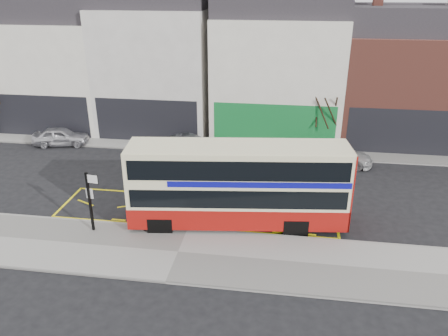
% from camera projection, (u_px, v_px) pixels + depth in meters
% --- Properties ---
extents(ground, '(120.00, 120.00, 0.00)m').
position_uv_depth(ground, '(190.00, 227.00, 20.89)').
color(ground, black).
rests_on(ground, ground).
extents(pavement, '(40.00, 4.00, 0.15)m').
position_uv_depth(pavement, '(178.00, 253.00, 18.77)').
color(pavement, gray).
rests_on(pavement, ground).
extents(kerb, '(40.00, 0.15, 0.15)m').
position_uv_depth(kerb, '(188.00, 230.00, 20.52)').
color(kerb, gray).
rests_on(kerb, ground).
extents(far_pavement, '(50.00, 3.00, 0.15)m').
position_uv_depth(far_pavement, '(223.00, 146.00, 30.84)').
color(far_pavement, gray).
rests_on(far_pavement, ground).
extents(road_markings, '(14.00, 3.40, 0.01)m').
position_uv_depth(road_markings, '(196.00, 211.00, 22.34)').
color(road_markings, '#FFE90D').
rests_on(road_markings, ground).
extents(terrace_far_left, '(8.00, 8.01, 10.80)m').
position_uv_depth(terrace_far_left, '(61.00, 63.00, 34.35)').
color(terrace_far_left, white).
rests_on(terrace_far_left, ground).
extents(terrace_left, '(8.00, 8.01, 11.80)m').
position_uv_depth(terrace_left, '(159.00, 59.00, 33.09)').
color(terrace_left, beige).
rests_on(terrace_left, ground).
extents(terrace_green_shop, '(9.00, 8.01, 11.30)m').
position_uv_depth(terrace_green_shop, '(278.00, 65.00, 32.00)').
color(terrace_green_shop, white).
rests_on(terrace_green_shop, ground).
extents(terrace_right, '(9.00, 8.01, 10.30)m').
position_uv_depth(terrace_right, '(405.00, 76.00, 31.01)').
color(terrace_right, brown).
rests_on(terrace_right, ground).
extents(double_decker_bus, '(10.32, 3.52, 4.04)m').
position_uv_depth(double_decker_bus, '(239.00, 185.00, 20.29)').
color(double_decker_bus, '#F1EAB8').
rests_on(double_decker_bus, ground).
extents(bus_stop_post, '(0.72, 0.18, 2.94)m').
position_uv_depth(bus_stop_post, '(90.00, 196.00, 19.66)').
color(bus_stop_post, black).
rests_on(bus_stop_post, pavement).
extents(car_silver, '(4.06, 2.30, 1.30)m').
position_uv_depth(car_silver, '(61.00, 136.00, 30.89)').
color(car_silver, silver).
rests_on(car_silver, ground).
extents(car_grey, '(4.16, 1.92, 1.32)m').
position_uv_depth(car_grey, '(190.00, 146.00, 29.19)').
color(car_grey, '#44464C').
rests_on(car_grey, ground).
extents(car_white, '(4.57, 2.77, 1.24)m').
position_uv_depth(car_white, '(338.00, 154.00, 27.84)').
color(car_white, silver).
rests_on(car_white, ground).
extents(street_tree_right, '(2.31, 2.31, 4.99)m').
position_uv_depth(street_tree_right, '(327.00, 102.00, 28.85)').
color(street_tree_right, black).
rests_on(street_tree_right, ground).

